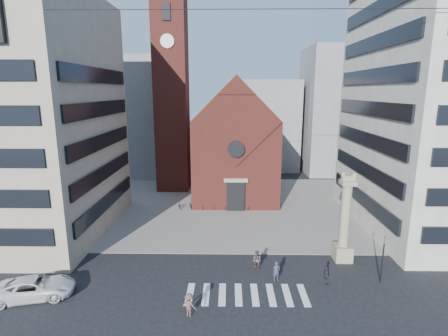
{
  "coord_description": "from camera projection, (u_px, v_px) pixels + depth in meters",
  "views": [
    {
      "loc": [
        -0.86,
        -28.06,
        15.94
      ],
      "look_at": [
        -1.44,
        8.0,
        7.92
      ],
      "focal_mm": 28.0,
      "sensor_mm": 36.0,
      "label": 1
    }
  ],
  "objects": [
    {
      "name": "lion_column",
      "position": [
        345.0,
        226.0,
        32.85
      ],
      "size": [
        1.63,
        1.6,
        8.68
      ],
      "color": "gray",
      "rests_on": "ground"
    },
    {
      "name": "church",
      "position": [
        235.0,
        144.0,
        53.54
      ],
      "size": [
        12.0,
        16.65,
        18.0
      ],
      "color": "maroon",
      "rests_on": "ground"
    },
    {
      "name": "scooter_5",
      "position": [
        236.0,
        206.0,
        47.87
      ],
      "size": [
        0.82,
        1.62,
        0.94
      ],
      "primitive_type": "imported",
      "rotation": [
        0.0,
        0.0,
        0.26
      ],
      "color": "black",
      "rests_on": "piazza"
    },
    {
      "name": "scooter_4",
      "position": [
        224.0,
        206.0,
        47.91
      ],
      "size": [
        0.95,
        1.7,
        0.84
      ],
      "primitive_type": "imported",
      "rotation": [
        0.0,
        0.0,
        0.26
      ],
      "color": "black",
      "rests_on": "piazza"
    },
    {
      "name": "pedestrian_1",
      "position": [
        257.0,
        260.0,
        31.67
      ],
      "size": [
        1.08,
        1.09,
        1.77
      ],
      "primitive_type": "imported",
      "rotation": [
        0.0,
        0.0,
        -0.82
      ],
      "color": "#4D403D",
      "rests_on": "ground"
    },
    {
      "name": "scooter_1",
      "position": [
        191.0,
        205.0,
        47.97
      ],
      "size": [
        0.82,
        1.62,
        0.94
      ],
      "primitive_type": "imported",
      "rotation": [
        0.0,
        0.0,
        0.26
      ],
      "color": "black",
      "rests_on": "piazza"
    },
    {
      "name": "white_car",
      "position": [
        35.0,
        288.0,
        27.36
      ],
      "size": [
        6.4,
        4.05,
        1.65
      ],
      "primitive_type": "imported",
      "rotation": [
        0.0,
        0.0,
        1.81
      ],
      "color": "silver",
      "rests_on": "ground"
    },
    {
      "name": "scooter_2",
      "position": [
        202.0,
        206.0,
        47.95
      ],
      "size": [
        0.95,
        1.7,
        0.84
      ],
      "primitive_type": "imported",
      "rotation": [
        0.0,
        0.0,
        0.26
      ],
      "color": "black",
      "rests_on": "piazza"
    },
    {
      "name": "bg_block_right",
      "position": [
        345.0,
        111.0,
        68.88
      ],
      "size": [
        16.0,
        14.0,
        24.0
      ],
      "primitive_type": "cube",
      "color": "gray",
      "rests_on": "ground"
    },
    {
      "name": "piazza",
      "position": [
        235.0,
        206.0,
        49.37
      ],
      "size": [
        46.0,
        30.0,
        0.05
      ],
      "primitive_type": "cube",
      "color": "gray",
      "rests_on": "ground"
    },
    {
      "name": "scooter_0",
      "position": [
        180.0,
        206.0,
        48.0
      ],
      "size": [
        0.95,
        1.7,
        0.84
      ],
      "primitive_type": "imported",
      "rotation": [
        0.0,
        0.0,
        0.26
      ],
      "color": "black",
      "rests_on": "piazza"
    },
    {
      "name": "pedestrian_2",
      "position": [
        326.0,
        276.0,
        29.11
      ],
      "size": [
        0.45,
        0.99,
        1.67
      ],
      "primitive_type": "imported",
      "rotation": [
        0.0,
        0.0,
        1.61
      ],
      "color": "#27262E",
      "rests_on": "ground"
    },
    {
      "name": "bg_block_left",
      "position": [
        131.0,
        117.0,
        67.8
      ],
      "size": [
        16.0,
        14.0,
        22.0
      ],
      "primitive_type": "cube",
      "color": "gray",
      "rests_on": "ground"
    },
    {
      "name": "scooter_6",
      "position": [
        247.0,
        206.0,
        47.86
      ],
      "size": [
        0.95,
        1.7,
        0.84
      ],
      "primitive_type": "imported",
      "rotation": [
        0.0,
        0.0,
        0.26
      ],
      "color": "black",
      "rests_on": "piazza"
    },
    {
      "name": "scooter_3",
      "position": [
        213.0,
        205.0,
        47.92
      ],
      "size": [
        0.82,
        1.62,
        0.94
      ],
      "primitive_type": "imported",
      "rotation": [
        0.0,
        0.0,
        0.26
      ],
      "color": "black",
      "rests_on": "piazza"
    },
    {
      "name": "building_left",
      "position": [
        18.0,
        118.0,
        38.15
      ],
      "size": [
        18.0,
        20.0,
        26.0
      ],
      "primitive_type": "cube",
      "color": "tan",
      "rests_on": "ground"
    },
    {
      "name": "campanile",
      "position": [
        172.0,
        92.0,
        54.9
      ],
      "size": [
        5.5,
        5.5,
        31.2
      ],
      "color": "maroon",
      "rests_on": "ground"
    },
    {
      "name": "traffic_light",
      "position": [
        383.0,
        258.0,
        29.17
      ],
      "size": [
        0.13,
        0.16,
        4.3
      ],
      "color": "black",
      "rests_on": "ground"
    },
    {
      "name": "bg_block_mid",
      "position": [
        262.0,
        125.0,
        72.71
      ],
      "size": [
        14.0,
        12.0,
        18.0
      ],
      "primitive_type": "cube",
      "color": "gray",
      "rests_on": "ground"
    },
    {
      "name": "zebra_crossing",
      "position": [
        247.0,
        294.0,
        27.89
      ],
      "size": [
        10.2,
        3.2,
        0.01
      ],
      "primitive_type": null,
      "color": "white",
      "rests_on": "ground"
    },
    {
      "name": "pedestrian_3",
      "position": [
        189.0,
        305.0,
        25.07
      ],
      "size": [
        1.3,
        1.04,
        1.77
      ],
      "primitive_type": "imported",
      "rotation": [
        0.0,
        0.0,
        2.75
      ],
      "color": "brown",
      "rests_on": "ground"
    },
    {
      "name": "ground",
      "position": [
        239.0,
        275.0,
        30.83
      ],
      "size": [
        120.0,
        120.0,
        0.0
      ],
      "primitive_type": "plane",
      "color": "black",
      "rests_on": "ground"
    },
    {
      "name": "pedestrian_0",
      "position": [
        277.0,
        271.0,
        29.8
      ],
      "size": [
        0.68,
        0.5,
        1.72
      ],
      "primitive_type": "imported",
      "rotation": [
        0.0,
        0.0,
        0.14
      ],
      "color": "#343347",
      "rests_on": "ground"
    }
  ]
}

